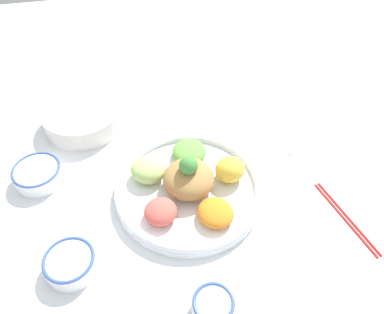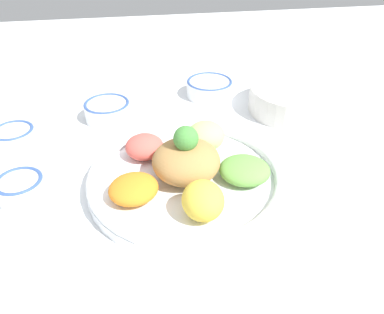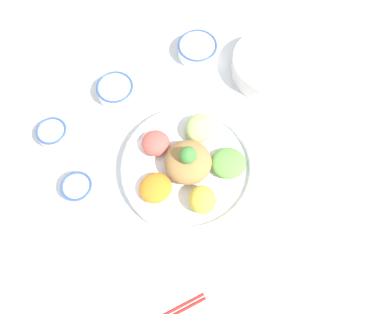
% 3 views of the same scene
% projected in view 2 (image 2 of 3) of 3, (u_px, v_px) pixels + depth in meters
% --- Properties ---
extents(ground_plane, '(2.40, 2.40, 0.00)m').
position_uv_depth(ground_plane, '(170.00, 191.00, 0.68)').
color(ground_plane, white).
extents(salad_platter, '(0.36, 0.36, 0.12)m').
position_uv_depth(salad_platter, '(187.00, 173.00, 0.68)').
color(salad_platter, white).
rests_on(salad_platter, ground_plane).
extents(sauce_bowl_red, '(0.08, 0.08, 0.05)m').
position_uv_depth(sauce_bowl_red, '(15.00, 138.00, 0.78)').
color(sauce_bowl_red, white).
rests_on(sauce_bowl_red, ground_plane).
extents(rice_bowl_blue, '(0.11, 0.11, 0.04)m').
position_uv_depth(rice_bowl_blue, '(107.00, 110.00, 0.88)').
color(rice_bowl_blue, white).
rests_on(rice_bowl_blue, ground_plane).
extents(sauce_bowl_dark, '(0.12, 0.12, 0.04)m').
position_uv_depth(sauce_bowl_dark, '(209.00, 87.00, 0.98)').
color(sauce_bowl_dark, white).
rests_on(sauce_bowl_dark, ground_plane).
extents(rice_bowl_plain, '(0.08, 0.08, 0.04)m').
position_uv_depth(rice_bowl_plain, '(21.00, 188.00, 0.65)').
color(rice_bowl_plain, white).
rests_on(rice_bowl_plain, ground_plane).
extents(side_serving_bowl, '(0.22, 0.22, 0.06)m').
position_uv_depth(side_serving_bowl, '(295.00, 97.00, 0.91)').
color(side_serving_bowl, silver).
rests_on(side_serving_bowl, ground_plane).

